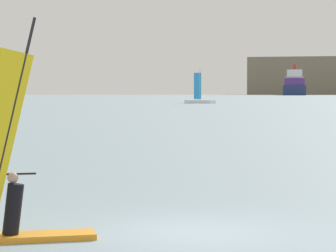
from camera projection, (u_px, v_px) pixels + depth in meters
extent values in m
plane|color=gray|center=(192.00, 232.00, 15.35)|extent=(4000.00, 4000.00, 0.00)
cube|color=orange|center=(31.00, 237.00, 14.58)|extent=(2.56, 1.82, 0.12)
cylinder|color=black|center=(10.00, 126.00, 14.39)|extent=(0.97, 0.55, 4.28)
cylinder|color=black|center=(13.00, 209.00, 14.47)|extent=(0.54, 0.49, 1.04)
sphere|color=tan|center=(13.00, 178.00, 14.45)|extent=(0.22, 0.22, 0.22)
cube|color=navy|center=(294.00, 91.00, 828.54)|extent=(37.73, 158.84, 10.28)
cube|color=silver|center=(295.00, 78.00, 886.73)|extent=(19.56, 19.25, 20.12)
cylinder|color=red|center=(295.00, 67.00, 886.13)|extent=(4.00, 4.00, 6.00)
cube|color=#1E66AD|center=(295.00, 83.00, 848.12)|extent=(21.89, 12.87, 7.80)
cube|color=#2D8C47|center=(295.00, 83.00, 836.11)|extent=(21.89, 12.87, 7.80)
cube|color=#99999E|center=(295.00, 81.00, 824.04)|extent=(21.89, 12.87, 10.40)
cube|color=red|center=(295.00, 84.00, 812.15)|extent=(21.89, 12.87, 5.20)
cube|color=red|center=(295.00, 85.00, 800.20)|extent=(21.89, 12.87, 2.60)
cube|color=red|center=(295.00, 84.00, 788.19)|extent=(21.89, 12.87, 2.60)
cube|color=#59388C|center=(295.00, 82.00, 776.07)|extent=(21.89, 12.87, 7.80)
cube|color=#59388C|center=(295.00, 83.00, 764.12)|extent=(21.89, 12.87, 5.20)
cube|color=white|center=(200.00, 102.00, 198.64)|extent=(8.94, 5.71, 0.88)
cylinder|color=#B2B2B7|center=(200.00, 84.00, 198.42)|extent=(0.16, 0.16, 8.50)
cube|color=#268CD8|center=(198.00, 86.00, 198.93)|extent=(2.24, 1.01, 7.14)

